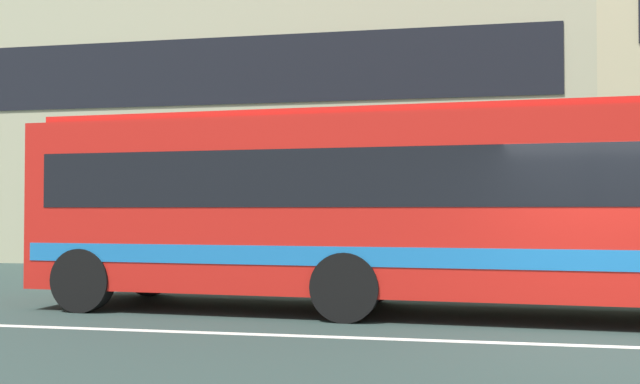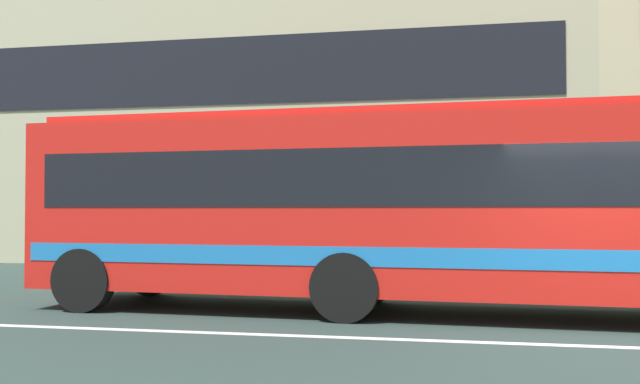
% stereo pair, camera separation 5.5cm
% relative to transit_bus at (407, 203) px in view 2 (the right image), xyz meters
% --- Properties ---
extents(ground_plane, '(160.00, 160.00, 0.00)m').
position_rel_transit_bus_xyz_m(ground_plane, '(2.64, -2.30, -1.72)').
color(ground_plane, '#293A36').
extents(lane_centre_line, '(60.00, 0.16, 0.01)m').
position_rel_transit_bus_xyz_m(lane_centre_line, '(2.64, -2.30, -1.72)').
color(lane_centre_line, silver).
rests_on(lane_centre_line, ground_plane).
extents(apartment_block_left, '(20.56, 10.07, 9.64)m').
position_rel_transit_bus_xyz_m(apartment_block_left, '(-5.92, 13.13, 3.10)').
color(apartment_block_left, '#B2B390').
rests_on(apartment_block_left, ground_plane).
extents(transit_bus, '(12.05, 3.10, 3.12)m').
position_rel_transit_bus_xyz_m(transit_bus, '(0.00, 0.00, 0.00)').
color(transit_bus, red).
rests_on(transit_bus, ground_plane).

